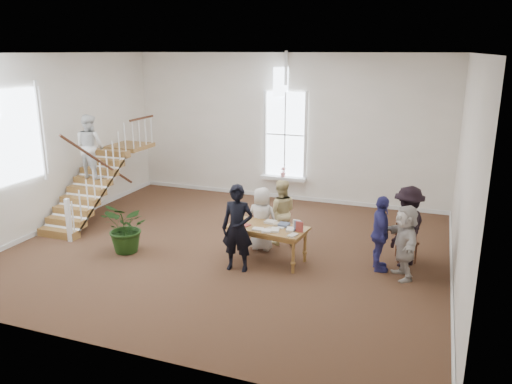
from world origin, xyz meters
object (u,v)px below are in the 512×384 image
at_px(police_officer, 238,228).
at_px(floor_plant, 127,228).
at_px(elderly_woman, 262,219).
at_px(woman_cluster_b, 407,227).
at_px(library_table, 268,231).
at_px(person_yellow, 280,212).
at_px(side_chair, 407,234).
at_px(woman_cluster_c, 405,242).
at_px(woman_cluster_a, 380,234).

distance_m(police_officer, floor_plant, 2.78).
relative_size(elderly_woman, woman_cluster_b, 0.85).
distance_m(library_table, elderly_woman, 0.71).
bearing_deg(person_yellow, side_chair, 163.68).
bearing_deg(woman_cluster_c, woman_cluster_a, -134.11).
distance_m(elderly_woman, side_chair, 3.29).
bearing_deg(library_table, person_yellow, 100.45).
distance_m(woman_cluster_a, woman_cluster_c, 0.55).
height_order(police_officer, floor_plant, police_officer).
bearing_deg(side_chair, woman_cluster_b, -99.71).
bearing_deg(woman_cluster_b, floor_plant, -53.88).
height_order(library_table, elderly_woman, elderly_woman).
relative_size(woman_cluster_a, side_chair, 1.56).
height_order(elderly_woman, woman_cluster_b, woman_cluster_b).
bearing_deg(woman_cluster_b, police_officer, -43.77).
bearing_deg(woman_cluster_a, person_yellow, 59.95).
height_order(library_table, woman_cluster_a, woman_cluster_a).
bearing_deg(police_officer, woman_cluster_c, 9.10).
relative_size(woman_cluster_b, woman_cluster_c, 1.14).
bearing_deg(library_table, side_chair, 29.77).
height_order(person_yellow, woman_cluster_c, person_yellow).
distance_m(person_yellow, woman_cluster_c, 3.10).
xyz_separation_m(police_officer, woman_cluster_c, (3.35, 0.82, -0.16)).
bearing_deg(library_table, floor_plant, -161.55).
bearing_deg(woman_cluster_a, police_officer, 96.33).
bearing_deg(woman_cluster_b, person_yellow, -72.84).
height_order(elderly_woman, person_yellow, person_yellow).
distance_m(police_officer, woman_cluster_c, 3.46).
bearing_deg(person_yellow, woman_cluster_c, 144.25).
distance_m(police_officer, elderly_woman, 1.27).
xyz_separation_m(police_officer, woman_cluster_b, (3.35, 1.47, -0.05)).
xyz_separation_m(person_yellow, woman_cluster_a, (2.44, -0.73, 0.02)).
xyz_separation_m(person_yellow, side_chair, (2.93, 0.10, -0.21)).
bearing_deg(elderly_woman, woman_cluster_a, 176.35).
bearing_deg(woman_cluster_a, library_table, 85.50).
height_order(person_yellow, floor_plant, person_yellow).
relative_size(library_table, elderly_woman, 1.20).
xyz_separation_m(woman_cluster_b, side_chair, (-0.02, 0.38, -0.30)).
relative_size(library_table, woman_cluster_a, 1.10).
height_order(police_officer, side_chair, police_officer).
relative_size(elderly_woman, side_chair, 1.43).
bearing_deg(person_yellow, elderly_woman, 40.73).
distance_m(police_officer, side_chair, 3.83).
height_order(woman_cluster_a, floor_plant, woman_cluster_a).
relative_size(woman_cluster_b, side_chair, 1.69).
bearing_deg(woman_cluster_a, elderly_woman, 71.79).
xyz_separation_m(library_table, woman_cluster_a, (2.38, 0.37, 0.10)).
relative_size(library_table, woman_cluster_c, 1.16).
bearing_deg(elderly_woman, library_table, 122.43).
bearing_deg(woman_cluster_c, elderly_woman, -120.30).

